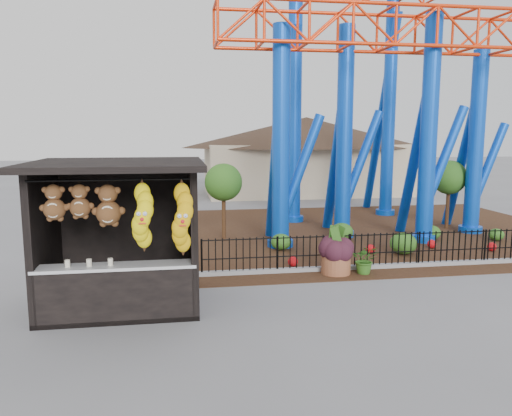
{
  "coord_description": "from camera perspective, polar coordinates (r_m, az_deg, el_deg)",
  "views": [
    {
      "loc": [
        -1.78,
        -9.6,
        3.72
      ],
      "look_at": [
        -0.02,
        1.5,
        2.0
      ],
      "focal_mm": 35.0,
      "sensor_mm": 36.0,
      "label": 1
    }
  ],
  "objects": [
    {
      "name": "ground",
      "position": [
        10.45,
        1.41,
        -12.16
      ],
      "size": [
        120.0,
        120.0,
        0.0
      ],
      "primitive_type": "plane",
      "color": "slate",
      "rests_on": "ground"
    },
    {
      "name": "mulch_bed",
      "position": [
        18.89,
        8.98,
        -2.74
      ],
      "size": [
        18.0,
        12.0,
        0.02
      ],
      "primitive_type": "cube",
      "color": "#331E11",
      "rests_on": "ground"
    },
    {
      "name": "curb",
      "position": [
        14.34,
        15.18,
        -6.4
      ],
      "size": [
        18.0,
        0.18,
        0.12
      ],
      "primitive_type": "cube",
      "color": "gray",
      "rests_on": "ground"
    },
    {
      "name": "prize_booth",
      "position": [
        10.81,
        -15.21,
        -3.32
      ],
      "size": [
        3.5,
        3.4,
        3.12
      ],
      "color": "black",
      "rests_on": "ground"
    },
    {
      "name": "picket_fence",
      "position": [
        14.62,
        18.48,
        -4.48
      ],
      "size": [
        12.2,
        0.06,
        1.0
      ],
      "primitive_type": null,
      "color": "black",
      "rests_on": "ground"
    },
    {
      "name": "roller_coaster",
      "position": [
        19.31,
        12.53,
        16.6
      ],
      "size": [
        11.0,
        6.37,
        10.82
      ],
      "color": "blue",
      "rests_on": "ground"
    },
    {
      "name": "terracotta_planter",
      "position": [
        13.41,
        9.12,
        -6.27
      ],
      "size": [
        0.82,
        0.82,
        0.56
      ],
      "primitive_type": "cylinder",
      "rotation": [
        0.0,
        0.0,
        -0.06
      ],
      "color": "brown",
      "rests_on": "ground"
    },
    {
      "name": "planter_foliage",
      "position": [
        13.27,
        9.18,
        -3.76
      ],
      "size": [
        0.7,
        0.7,
        0.64
      ],
      "primitive_type": "ellipsoid",
      "color": "#31131E",
      "rests_on": "terracotta_planter"
    },
    {
      "name": "potted_plant",
      "position": [
        13.52,
        12.36,
        -5.79
      ],
      "size": [
        0.85,
        0.8,
        0.77
      ],
      "primitive_type": "imported",
      "rotation": [
        0.0,
        0.0,
        -0.34
      ],
      "color": "#234D16",
      "rests_on": "ground"
    },
    {
      "name": "landscaping",
      "position": [
        16.76,
        14.05,
        -3.36
      ],
      "size": [
        8.18,
        3.53,
        0.66
      ],
      "color": "#2B5A1A",
      "rests_on": "mulch_bed"
    },
    {
      "name": "pavilion",
      "position": [
        30.61,
        5.75,
        7.42
      ],
      "size": [
        15.0,
        15.0,
        4.8
      ],
      "color": "#BFAD8C",
      "rests_on": "ground"
    }
  ]
}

